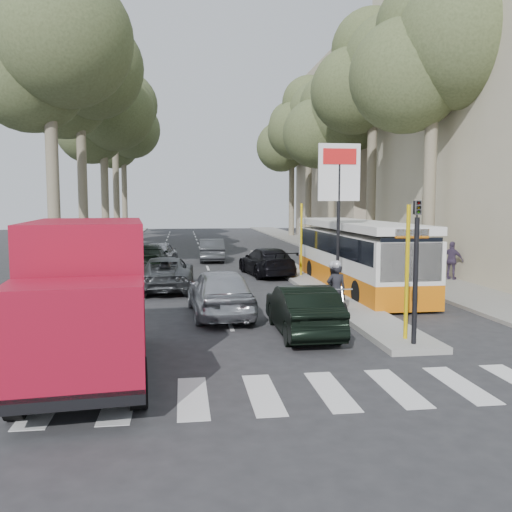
{
  "coord_description": "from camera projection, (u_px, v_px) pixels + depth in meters",
  "views": [
    {
      "loc": [
        -2.25,
        -13.64,
        3.56
      ],
      "look_at": [
        0.41,
        5.81,
        1.6
      ],
      "focal_mm": 38.0,
      "sensor_mm": 36.0,
      "label": 1
    }
  ],
  "objects": [
    {
      "name": "ground",
      "position": [
        271.0,
        339.0,
        14.11
      ],
      "size": [
        120.0,
        120.0,
        0.0
      ],
      "primitive_type": "plane",
      "color": "#28282B",
      "rests_on": "ground"
    },
    {
      "name": "motorcycle",
      "position": [
        335.0,
        291.0,
        16.73
      ],
      "size": [
        0.76,
        2.11,
        1.8
      ],
      "rotation": [
        0.0,
        0.0,
        -0.01
      ],
      "color": "black",
      "rests_on": "ground"
    },
    {
      "name": "traffic_island",
      "position": [
        301.0,
        277.0,
        25.38
      ],
      "size": [
        1.5,
        26.0,
        0.16
      ],
      "primitive_type": "cube",
      "color": "gray",
      "rests_on": "ground"
    },
    {
      "name": "median_left",
      "position": [
        105.0,
        249.0,
        40.62
      ],
      "size": [
        2.4,
        64.0,
        0.12
      ],
      "primitive_type": "cube",
      "color": "gray",
      "rests_on": "ground"
    },
    {
      "name": "red_truck",
      "position": [
        86.0,
        294.0,
        11.1
      ],
      "size": [
        2.75,
        6.1,
        3.16
      ],
      "rotation": [
        0.0,
        0.0,
        0.09
      ],
      "color": "black",
      "rests_on": "ground"
    },
    {
      "name": "tree_l_c",
      "position": [
        105.0,
        114.0,
        39.77
      ],
      "size": [
        7.4,
        7.2,
        13.71
      ],
      "color": "#6B604C",
      "rests_on": "ground"
    },
    {
      "name": "pedestrian_near",
      "position": [
        452.0,
        261.0,
        24.06
      ],
      "size": [
        1.04,
        1.06,
        1.7
      ],
      "primitive_type": "imported",
      "rotation": [
        0.0,
        0.0,
        2.33
      ],
      "color": "#453854",
      "rests_on": "sidewalk_right"
    },
    {
      "name": "dark_hatchback",
      "position": [
        303.0,
        309.0,
        14.62
      ],
      "size": [
        1.44,
        4.09,
        1.35
      ],
      "primitive_type": "imported",
      "rotation": [
        0.0,
        0.0,
        3.14
      ],
      "color": "black",
      "rests_on": "ground"
    },
    {
      "name": "city_bus",
      "position": [
        356.0,
        253.0,
        22.16
      ],
      "size": [
        2.43,
        10.67,
        2.81
      ],
      "rotation": [
        0.0,
        0.0,
        0.01
      ],
      "color": "orange",
      "rests_on": "ground"
    },
    {
      "name": "billboard",
      "position": [
        339.0,
        198.0,
        19.1
      ],
      "size": [
        1.5,
        12.1,
        5.6
      ],
      "color": "yellow",
      "rests_on": "ground"
    },
    {
      "name": "tree_r_c",
      "position": [
        334.0,
        119.0,
        40.1
      ],
      "size": [
        7.4,
        7.2,
        13.32
      ],
      "color": "#6B604C",
      "rests_on": "ground"
    },
    {
      "name": "tree_r_b",
      "position": [
        375.0,
        69.0,
        32.07
      ],
      "size": [
        7.4,
        7.2,
        15.27
      ],
      "color": "#6B604C",
      "rests_on": "ground"
    },
    {
      "name": "queue_car_e",
      "position": [
        148.0,
        258.0,
        27.64
      ],
      "size": [
        2.13,
        4.99,
        1.43
      ],
      "primitive_type": "imported",
      "rotation": [
        0.0,
        0.0,
        3.12
      ],
      "color": "black",
      "rests_on": "ground"
    },
    {
      "name": "tree_l_b",
      "position": [
        82.0,
        74.0,
        31.76
      ],
      "size": [
        7.4,
        7.2,
        14.88
      ],
      "color": "#6B604C",
      "rests_on": "ground"
    },
    {
      "name": "tree_r_d",
      "position": [
        310.0,
        117.0,
        47.87
      ],
      "size": [
        7.4,
        7.2,
        14.88
      ],
      "color": "#6B604C",
      "rests_on": "ground"
    },
    {
      "name": "traffic_light_island",
      "position": [
        416.0,
        248.0,
        12.82
      ],
      "size": [
        0.16,
        0.41,
        3.6
      ],
      "color": "black",
      "rests_on": "ground"
    },
    {
      "name": "tree_l_e",
      "position": [
        124.0,
        132.0,
        55.45
      ],
      "size": [
        7.4,
        7.2,
        14.49
      ],
      "color": "#6B604C",
      "rests_on": "ground"
    },
    {
      "name": "pedestrian_far",
      "position": [
        400.0,
        261.0,
        24.58
      ],
      "size": [
        1.07,
        0.63,
        1.56
      ],
      "primitive_type": "imported",
      "rotation": [
        0.0,
        0.0,
        3.33
      ],
      "color": "#6B5C50",
      "rests_on": "sidewalk_right"
    },
    {
      "name": "tree_r_a",
      "position": [
        435.0,
        49.0,
        24.27
      ],
      "size": [
        7.4,
        7.2,
        14.1
      ],
      "color": "#6B604C",
      "rests_on": "ground"
    },
    {
      "name": "queue_car_c",
      "position": [
        160.0,
        253.0,
        30.21
      ],
      "size": [
        2.11,
        4.28,
        1.4
      ],
      "primitive_type": "imported",
      "rotation": [
        0.0,
        0.0,
        3.03
      ],
      "color": "gray",
      "rests_on": "ground"
    },
    {
      "name": "queue_car_d",
      "position": [
        212.0,
        250.0,
        32.71
      ],
      "size": [
        1.53,
        4.14,
        1.35
      ],
      "primitive_type": "imported",
      "rotation": [
        0.0,
        0.0,
        3.12
      ],
      "color": "#47494E",
      "rests_on": "ground"
    },
    {
      "name": "tree_r_e",
      "position": [
        293.0,
        136.0,
        55.84
      ],
      "size": [
        7.4,
        7.2,
        14.1
      ],
      "color": "#6B604C",
      "rests_on": "ground"
    },
    {
      "name": "building_far",
      "position": [
        379.0,
        153.0,
        48.92
      ],
      "size": [
        11.0,
        20.0,
        16.0
      ],
      "primitive_type": "cube",
      "color": "#B7A88E",
      "rests_on": "ground"
    },
    {
      "name": "sidewalk_right",
      "position": [
        331.0,
        250.0,
        39.91
      ],
      "size": [
        3.2,
        70.0,
        0.12
      ],
      "primitive_type": "cube",
      "color": "gray",
      "rests_on": "ground"
    },
    {
      "name": "silver_hatchback",
      "position": [
        220.0,
        292.0,
        16.93
      ],
      "size": [
        2.08,
        4.58,
        1.53
      ],
      "primitive_type": "imported",
      "rotation": [
        0.0,
        0.0,
        3.2
      ],
      "color": "#B0B2B9",
      "rests_on": "ground"
    },
    {
      "name": "queue_car_a",
      "position": [
        165.0,
        273.0,
        21.96
      ],
      "size": [
        2.32,
        4.9,
        1.35
      ],
      "primitive_type": "imported",
      "rotation": [
        0.0,
        0.0,
        3.12
      ],
      "color": "#43464A",
      "rests_on": "ground"
    },
    {
      "name": "tree_l_a",
      "position": [
        52.0,
        47.0,
        23.95
      ],
      "size": [
        7.4,
        7.2,
        14.1
      ],
      "color": "#6B604C",
      "rests_on": "ground"
    },
    {
      "name": "queue_car_b",
      "position": [
        267.0,
        262.0,
        26.26
      ],
      "size": [
        2.51,
        4.89,
        1.36
      ],
      "primitive_type": "imported",
      "rotation": [
        0.0,
        0.0,
        3.28
      ],
      "color": "black",
      "rests_on": "ground"
    },
    {
      "name": "tree_l_d",
      "position": [
        116.0,
        108.0,
        47.48
      ],
      "size": [
        7.4,
        7.2,
        15.66
      ],
      "color": "#6B604C",
      "rests_on": "ground"
    }
  ]
}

